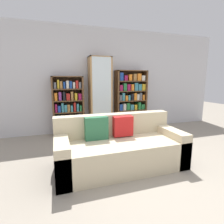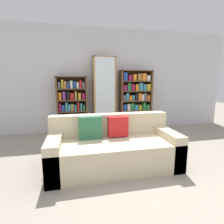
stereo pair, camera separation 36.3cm
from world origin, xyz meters
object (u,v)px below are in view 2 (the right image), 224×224
at_px(couch, 113,149).
at_px(wine_bottle, 138,138).
at_px(bookshelf_left, 72,107).
at_px(display_cabinet, 104,96).
at_px(bookshelf_right, 135,101).

xyz_separation_m(couch, wine_bottle, (0.73, 0.82, -0.14)).
bearing_deg(bookshelf_left, wine_bottle, -40.00).
bearing_deg(bookshelf_left, display_cabinet, -1.18).
bearing_deg(bookshelf_left, bookshelf_right, -0.01).
height_order(display_cabinet, wine_bottle, display_cabinet).
height_order(display_cabinet, bookshelf_right, display_cabinet).
height_order(couch, bookshelf_left, bookshelf_left).
distance_m(couch, bookshelf_right, 2.28).
height_order(couch, bookshelf_right, bookshelf_right).
height_order(bookshelf_left, wine_bottle, bookshelf_left).
xyz_separation_m(couch, bookshelf_right, (1.06, 1.96, 0.50)).
height_order(bookshelf_right, wine_bottle, bookshelf_right).
xyz_separation_m(bookshelf_left, bookshelf_right, (1.69, -0.00, 0.10)).
bearing_deg(wine_bottle, bookshelf_right, 73.81).
distance_m(bookshelf_left, wine_bottle, 1.86).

